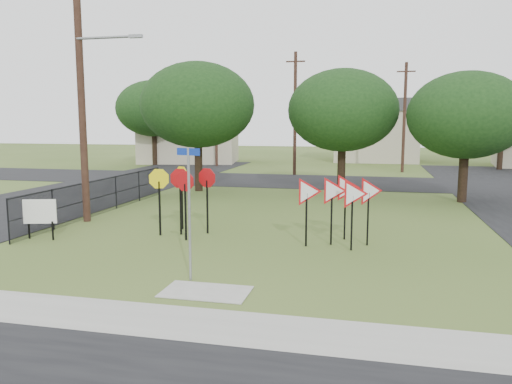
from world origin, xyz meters
The scene contains 22 objects.
ground centered at (0.00, 0.00, 0.00)m, with size 140.00×140.00×0.00m, color #425B22.
sidewalk centered at (0.00, -4.20, 0.01)m, with size 30.00×1.60×0.02m, color #9C9C94.
planting_strip centered at (0.00, -5.40, 0.01)m, with size 30.00×0.80×0.02m, color #425B22.
street_left centered at (-12.00, 10.00, 0.01)m, with size 8.00×50.00×0.02m, color black.
street_far centered at (0.00, 20.00, 0.01)m, with size 60.00×8.00×0.02m, color black.
curb_pad centered at (0.00, -2.40, 0.01)m, with size 2.00×1.20×0.02m, color #9C9C94.
street_name_sign centered at (-0.65, -1.64, 1.86)m, with size 0.65×0.21×3.27m.
stop_sign_cluster centered at (-2.71, 3.16, 1.74)m, with size 2.20×1.92×2.33m.
yield_sign_cluster centered at (2.72, 2.83, 1.65)m, with size 2.76×1.68×2.23m.
info_board centered at (-7.08, 1.36, 0.90)m, with size 1.05×0.35×1.35m.
utility_pole_main centered at (-7.24, 4.50, 5.21)m, with size 3.55×0.33×10.00m.
far_pole_a centered at (-2.00, 24.00, 4.60)m, with size 1.40×0.24×9.00m.
far_pole_b centered at (6.00, 28.00, 4.35)m, with size 1.40×0.24×8.50m.
far_pole_c centered at (-10.00, 30.00, 4.60)m, with size 1.40×0.24×9.00m.
fence_run centered at (-7.60, 6.25, 0.78)m, with size 0.05×11.55×1.50m.
house_left centered at (-14.00, 34.00, 3.65)m, with size 10.58×8.88×7.20m.
house_mid centered at (4.00, 40.00, 3.15)m, with size 8.40×8.40×6.20m.
tree_near_left centered at (-6.00, 14.00, 4.86)m, with size 6.40×6.40×7.27m.
tree_near_mid centered at (2.00, 15.00, 4.54)m, with size 6.00×6.00×6.80m.
tree_near_right centered at (8.00, 13.00, 4.22)m, with size 5.60×5.60×6.33m.
tree_far_left centered at (-16.00, 30.00, 5.17)m, with size 6.80×6.80×7.73m.
tree_far_right centered at (14.00, 32.00, 4.54)m, with size 6.00×6.00×6.80m.
Camera 1 is at (3.63, -12.89, 3.86)m, focal length 35.00 mm.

